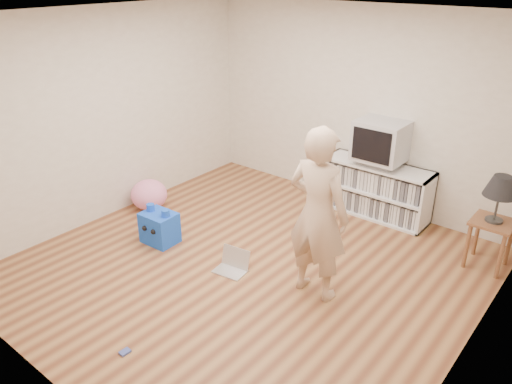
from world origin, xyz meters
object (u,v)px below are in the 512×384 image
object	(u,v)px
crt_tv	(381,141)
laptop	(233,264)
dvd_deck	(379,162)
side_table	(491,232)
table_lamp	(501,187)
plush_blue	(159,227)
person	(318,215)
plush_pink	(149,195)
media_unit	(376,189)

from	to	relation	value
crt_tv	laptop	size ratio (longest dim) A/B	1.63
dvd_deck	laptop	distance (m)	2.34
side_table	table_lamp	xyz separation A→B (m)	(0.00, 0.00, 0.53)
crt_tv	dvd_deck	bearing A→B (deg)	90.00
crt_tv	plush_blue	bearing A→B (deg)	-125.89
plush_blue	person	bearing A→B (deg)	6.64
crt_tv	person	world-z (taller)	person
side_table	plush_pink	bearing A→B (deg)	-160.64
dvd_deck	plush_pink	bearing A→B (deg)	-144.05
media_unit	dvd_deck	size ratio (longest dim) A/B	3.11
plush_blue	dvd_deck	bearing A→B (deg)	51.63
dvd_deck	plush_pink	size ratio (longest dim) A/B	0.94
plush_pink	table_lamp	bearing A→B (deg)	19.36
plush_blue	crt_tv	bearing A→B (deg)	51.59
media_unit	table_lamp	world-z (taller)	table_lamp
crt_tv	plush_pink	world-z (taller)	crt_tv
person	side_table	bearing A→B (deg)	-127.29
table_lamp	laptop	size ratio (longest dim) A/B	1.40
table_lamp	media_unit	bearing A→B (deg)	165.78
dvd_deck	laptop	bearing A→B (deg)	-104.70
person	plush_pink	xyz separation A→B (m)	(-2.74, 0.19, -0.67)
dvd_deck	table_lamp	size ratio (longest dim) A/B	0.87
table_lamp	person	bearing A→B (deg)	-127.24
crt_tv	plush_blue	xyz separation A→B (m)	(-1.63, -2.26, -0.83)
laptop	plush_blue	bearing A→B (deg)	177.38
person	plush_blue	bearing A→B (deg)	9.11
side_table	laptop	distance (m)	2.78
crt_tv	table_lamp	bearing A→B (deg)	-13.55
side_table	table_lamp	size ratio (longest dim) A/B	1.07
person	plush_pink	bearing A→B (deg)	-4.00
media_unit	plush_pink	size ratio (longest dim) A/B	2.92
person	laptop	world-z (taller)	person
side_table	laptop	xyz separation A→B (m)	(-2.09, -1.79, -0.35)
table_lamp	plush_blue	bearing A→B (deg)	-149.07
crt_tv	plush_blue	distance (m)	2.90
dvd_deck	side_table	xyz separation A→B (m)	(1.52, -0.37, -0.32)
person	media_unit	bearing A→B (deg)	-80.62
crt_tv	table_lamp	distance (m)	1.57
side_table	media_unit	bearing A→B (deg)	165.78
media_unit	plush_blue	size ratio (longest dim) A/B	3.05
media_unit	dvd_deck	distance (m)	0.39
media_unit	crt_tv	distance (m)	0.67
plush_blue	side_table	bearing A→B (deg)	28.40
media_unit	laptop	size ratio (longest dim) A/B	3.80
dvd_deck	plush_blue	bearing A→B (deg)	-125.85
laptop	plush_pink	distance (m)	1.90
side_table	dvd_deck	bearing A→B (deg)	166.33
media_unit	laptop	xyz separation A→B (m)	(-0.57, -2.18, -0.29)
table_lamp	plush_pink	world-z (taller)	table_lamp
side_table	plush_pink	xyz separation A→B (m)	(-3.94, -1.38, -0.21)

